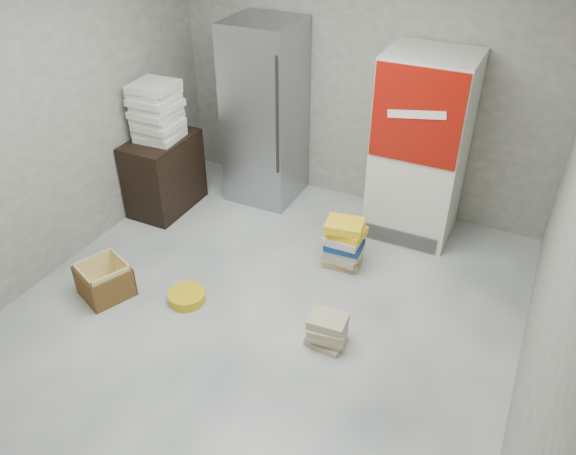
# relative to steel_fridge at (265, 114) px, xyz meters

# --- Properties ---
(ground) EXTENTS (5.00, 5.00, 0.00)m
(ground) POSITION_rel_steel_fridge_xyz_m (0.90, -2.13, -0.95)
(ground) COLOR silver
(ground) RESTS_ON ground
(room_shell) EXTENTS (4.04, 5.04, 2.82)m
(room_shell) POSITION_rel_steel_fridge_xyz_m (0.90, -2.13, 0.85)
(room_shell) COLOR #A6A195
(room_shell) RESTS_ON ground
(steel_fridge) EXTENTS (0.70, 0.72, 1.90)m
(steel_fridge) POSITION_rel_steel_fridge_xyz_m (0.00, 0.00, 0.00)
(steel_fridge) COLOR #96989D
(steel_fridge) RESTS_ON ground
(coke_cooler) EXTENTS (0.80, 0.73, 1.80)m
(coke_cooler) POSITION_rel_steel_fridge_xyz_m (1.65, -0.01, -0.05)
(coke_cooler) COLOR silver
(coke_cooler) RESTS_ON ground
(wood_shelf) EXTENTS (0.50, 0.80, 0.80)m
(wood_shelf) POSITION_rel_steel_fridge_xyz_m (-0.83, -0.73, -0.55)
(wood_shelf) COLOR black
(wood_shelf) RESTS_ON ground
(supply_box_stack) EXTENTS (0.44, 0.44, 0.58)m
(supply_box_stack) POSITION_rel_steel_fridge_xyz_m (-0.82, -0.73, 0.14)
(supply_box_stack) COLOR silver
(supply_box_stack) RESTS_ON wood_shelf
(phonebook_stack_main) EXTENTS (0.37, 0.33, 0.49)m
(phonebook_stack_main) POSITION_rel_steel_fridge_xyz_m (1.26, -0.87, -0.71)
(phonebook_stack_main) COLOR #A18158
(phonebook_stack_main) RESTS_ON ground
(phonebook_stack_side) EXTENTS (0.33, 0.28, 0.26)m
(phonebook_stack_side) POSITION_rel_steel_fridge_xyz_m (1.51, -1.87, -0.82)
(phonebook_stack_side) COLOR tan
(phonebook_stack_side) RESTS_ON ground
(cardboard_box) EXTENTS (0.51, 0.51, 0.31)m
(cardboard_box) POSITION_rel_steel_fridge_xyz_m (-0.44, -2.16, -0.82)
(cardboard_box) COLOR gold
(cardboard_box) RESTS_ON ground
(bucket_lid) EXTENTS (0.36, 0.36, 0.09)m
(bucket_lid) POSITION_rel_steel_fridge_xyz_m (0.24, -1.93, -0.91)
(bucket_lid) COLOR gold
(bucket_lid) RESTS_ON ground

